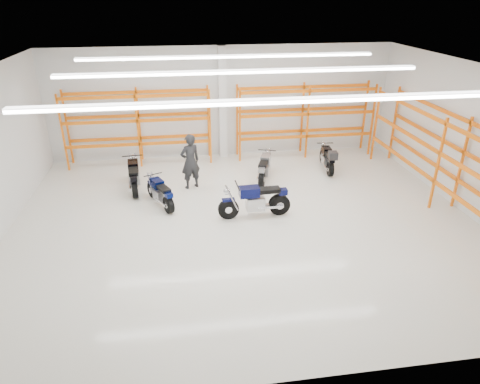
{
  "coord_description": "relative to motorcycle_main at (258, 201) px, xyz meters",
  "views": [
    {
      "loc": [
        -1.83,
        -11.34,
        6.41
      ],
      "look_at": [
        -0.07,
        0.5,
        0.76
      ],
      "focal_mm": 32.0,
      "sensor_mm": 36.0,
      "label": 1
    }
  ],
  "objects": [
    {
      "name": "motorcycle_back_a",
      "position": [
        -3.94,
        2.59,
        -0.02
      ],
      "size": [
        0.72,
        2.18,
        1.07
      ],
      "color": "black",
      "rests_on": "ground"
    },
    {
      "name": "motorcycle_back_d",
      "position": [
        3.37,
        3.26,
        -0.03
      ],
      "size": [
        0.64,
        2.01,
        1.03
      ],
      "color": "black",
      "rests_on": "ground"
    },
    {
      "name": "pallet_racking_side",
      "position": [
        6.04,
        -0.27,
        1.29
      ],
      "size": [
        0.87,
        9.07,
        3.0
      ],
      "color": "#FF580C",
      "rests_on": "ground"
    },
    {
      "name": "motorcycle_back_c",
      "position": [
        0.76,
        2.71,
        -0.06
      ],
      "size": [
        0.94,
        1.96,
        1.0
      ],
      "color": "black",
      "rests_on": "ground"
    },
    {
      "name": "structural_column",
      "position": [
        -0.44,
        5.55,
        1.73
      ],
      "size": [
        0.32,
        0.32,
        4.5
      ],
      "primitive_type": "cube",
      "color": "white",
      "rests_on": "ground"
    },
    {
      "name": "pallet_racking_back_right",
      "position": [
        2.96,
        5.21,
        1.26
      ],
      "size": [
        5.67,
        0.87,
        3.0
      ],
      "color": "#FF580C",
      "rests_on": "ground"
    },
    {
      "name": "motorcycle_main",
      "position": [
        0.0,
        0.0,
        0.0
      ],
      "size": [
        2.28,
        0.76,
        1.12
      ],
      "color": "black",
      "rests_on": "ground"
    },
    {
      "name": "motorcycle_back_b",
      "position": [
        -2.99,
        1.16,
        -0.08
      ],
      "size": [
        0.96,
        1.78,
        0.94
      ],
      "color": "black",
      "rests_on": "ground"
    },
    {
      "name": "standing_man",
      "position": [
        -1.95,
        2.47,
        0.47
      ],
      "size": [
        0.86,
        0.73,
        1.99
      ],
      "primitive_type": "imported",
      "rotation": [
        0.0,
        0.0,
        3.56
      ],
      "color": "black",
      "rests_on": "ground"
    },
    {
      "name": "room_shell",
      "position": [
        -0.44,
        -0.24,
        2.76
      ],
      "size": [
        14.02,
        12.02,
        4.51
      ],
      "color": "silver",
      "rests_on": "ground"
    },
    {
      "name": "pallet_racking_back_left",
      "position": [
        -3.84,
        5.21,
        1.26
      ],
      "size": [
        5.67,
        0.87,
        3.0
      ],
      "color": "#FF580C",
      "rests_on": "ground"
    },
    {
      "name": "ground",
      "position": [
        -0.44,
        -0.27,
        -0.52
      ],
      "size": [
        14.0,
        14.0,
        0.0
      ],
      "primitive_type": "plane",
      "color": "silver",
      "rests_on": "ground"
    }
  ]
}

